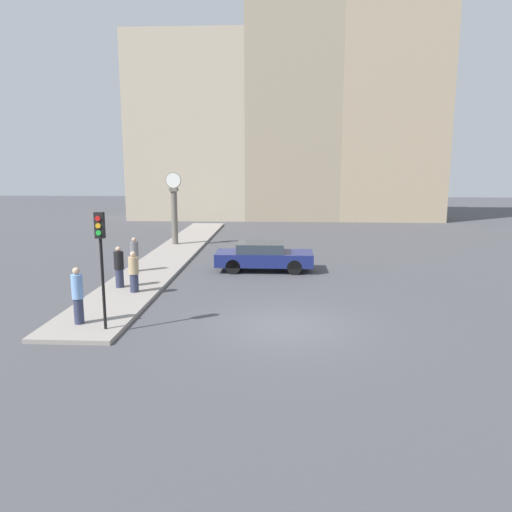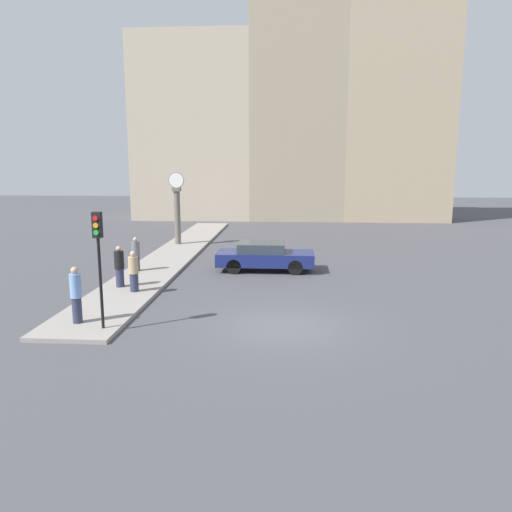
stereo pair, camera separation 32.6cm
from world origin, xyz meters
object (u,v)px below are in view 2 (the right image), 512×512
object	(u,v)px
sedan_car	(264,256)
pedestrian_blue_stripe	(76,295)
pedestrian_tan_coat	(134,272)
traffic_light_near	(98,246)
pedestrian_grey_jacket	(136,254)
pedestrian_black_jacket	(119,267)
street_clock	(177,210)

from	to	relation	value
sedan_car	pedestrian_blue_stripe	world-z (taller)	pedestrian_blue_stripe
sedan_car	pedestrian_tan_coat	world-z (taller)	pedestrian_tan_coat
sedan_car	pedestrian_tan_coat	xyz separation A→B (m)	(-4.82, -4.77, 0.22)
sedan_car	pedestrian_blue_stripe	distance (m)	10.22
traffic_light_near	pedestrian_grey_jacket	bearing A→B (deg)	100.34
sedan_car	pedestrian_tan_coat	distance (m)	6.78
sedan_car	traffic_light_near	bearing A→B (deg)	-115.84
traffic_light_near	pedestrian_grey_jacket	distance (m)	8.36
traffic_light_near	pedestrian_black_jacket	xyz separation A→B (m)	(-1.20, 5.05, -1.72)
sedan_car	pedestrian_black_jacket	world-z (taller)	pedestrian_black_jacket
sedan_car	pedestrian_black_jacket	xyz separation A→B (m)	(-5.62, -4.08, 0.26)
pedestrian_black_jacket	pedestrian_tan_coat	distance (m)	1.06
pedestrian_black_jacket	sedan_car	bearing A→B (deg)	35.95
pedestrian_black_jacket	pedestrian_blue_stripe	world-z (taller)	pedestrian_blue_stripe
pedestrian_grey_jacket	street_clock	bearing A→B (deg)	88.61
sedan_car	pedestrian_tan_coat	bearing A→B (deg)	-135.32
street_clock	traffic_light_near	bearing A→B (deg)	-85.39
traffic_light_near	street_clock	bearing A→B (deg)	94.61
street_clock	pedestrian_tan_coat	bearing A→B (deg)	-85.64
pedestrian_tan_coat	traffic_light_near	bearing A→B (deg)	-84.72
street_clock	pedestrian_tan_coat	size ratio (longest dim) A/B	2.72
traffic_light_near	pedestrian_black_jacket	distance (m)	5.46
street_clock	pedestrian_grey_jacket	world-z (taller)	street_clock
street_clock	pedestrian_blue_stripe	world-z (taller)	street_clock
pedestrian_black_jacket	pedestrian_tan_coat	xyz separation A→B (m)	(0.80, -0.69, -0.03)
pedestrian_blue_stripe	traffic_light_near	bearing A→B (deg)	-24.78
sedan_car	traffic_light_near	xyz separation A→B (m)	(-4.42, -9.12, 1.97)
street_clock	pedestrian_black_jacket	world-z (taller)	street_clock
traffic_light_near	pedestrian_tan_coat	xyz separation A→B (m)	(-0.40, 4.36, -1.75)
pedestrian_grey_jacket	traffic_light_near	bearing A→B (deg)	-79.66
street_clock	pedestrian_blue_stripe	size ratio (longest dim) A/B	2.43
pedestrian_black_jacket	pedestrian_tan_coat	bearing A→B (deg)	-40.70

